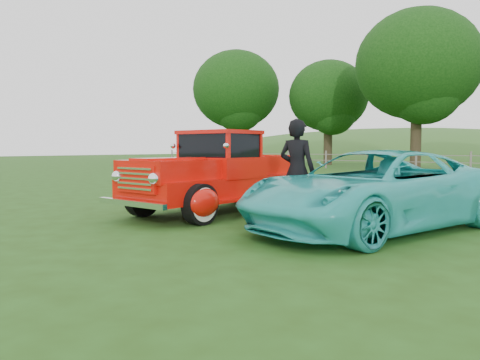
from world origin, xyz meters
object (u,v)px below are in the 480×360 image
Objects in this scene: tree_mid_west at (329,96)px; man at (297,171)px; red_pickup at (221,176)px; teal_sedan at (373,190)px; tree_near_west at (418,65)px; tree_far_west at (236,90)px.

man is at bearing -63.53° from tree_mid_west.
teal_sedan is at bearing -0.97° from red_pickup.
red_pickup is 3.51m from teal_sedan.
tree_near_west is 24.74m from red_pickup.
tree_mid_west is 8.63m from tree_near_west.
tree_far_west reaches higher than man.
tree_mid_west is at bearing 14.04° from tree_far_west.
tree_mid_west is at bearing 114.35° from red_pickup.
red_pickup is 2.02m from man.
tree_far_west is at bearing 148.02° from teal_sedan.
tree_mid_west is 1.71× the size of teal_sedan.
tree_far_west is at bearing -165.96° from tree_mid_west.
tree_near_west is 25.61m from teal_sedan.
tree_far_west is 16.03m from tree_near_west.
tree_near_west reaches higher than tree_mid_west.
tree_mid_west is at bearing 159.44° from tree_near_west.
red_pickup is (3.39, -23.76, -6.00)m from tree_near_west.
tree_near_west is at bearing -82.47° from man.
red_pickup reaches higher than teal_sedan.
tree_near_west is 5.34× the size of man.
tree_near_west reaches higher than red_pickup.
teal_sedan is (3.50, -0.14, -0.11)m from red_pickup.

